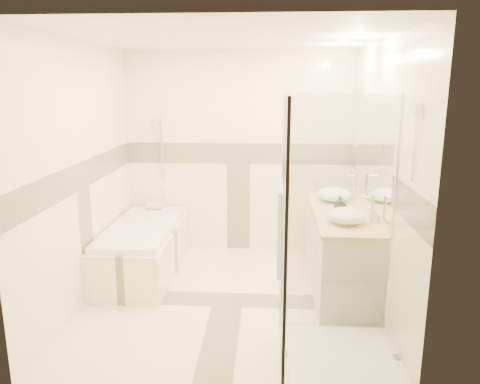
# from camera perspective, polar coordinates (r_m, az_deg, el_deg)

# --- Properties ---
(room) EXTENTS (2.82, 3.02, 2.52)m
(room) POSITION_cam_1_polar(r_m,az_deg,el_deg) (4.40, -0.78, 1.95)
(room) COLOR #F3E7C1
(room) RESTS_ON ground
(bathtub) EXTENTS (0.75, 1.70, 0.56)m
(bathtub) POSITION_cam_1_polar(r_m,az_deg,el_deg) (5.44, -11.70, -6.50)
(bathtub) COLOR #F8ECC6
(bathtub) RESTS_ON ground
(vanity) EXTENTS (0.58, 1.62, 0.85)m
(vanity) POSITION_cam_1_polar(r_m,az_deg,el_deg) (4.94, 12.08, -7.10)
(vanity) COLOR white
(vanity) RESTS_ON ground
(shower_enclosure) EXTENTS (0.96, 0.93, 2.04)m
(shower_enclosure) POSITION_cam_1_polar(r_m,az_deg,el_deg) (3.71, 10.39, -12.74)
(shower_enclosure) COLOR #F8ECC6
(shower_enclosure) RESTS_ON ground
(vessel_sink_near) EXTENTS (0.38, 0.38, 0.15)m
(vessel_sink_near) POSITION_cam_1_polar(r_m,az_deg,el_deg) (5.22, 11.43, -0.26)
(vessel_sink_near) COLOR white
(vessel_sink_near) RESTS_ON vanity
(vessel_sink_far) EXTENTS (0.36, 0.36, 0.14)m
(vessel_sink_far) POSITION_cam_1_polar(r_m,az_deg,el_deg) (4.41, 12.85, -2.83)
(vessel_sink_far) COLOR white
(vessel_sink_far) RESTS_ON vanity
(faucet_near) EXTENTS (0.12, 0.03, 0.30)m
(faucet_near) POSITION_cam_1_polar(r_m,az_deg,el_deg) (5.23, 13.82, 0.78)
(faucet_near) COLOR silver
(faucet_near) RESTS_ON vanity
(faucet_far) EXTENTS (0.11, 0.03, 0.27)m
(faucet_far) POSITION_cam_1_polar(r_m,az_deg,el_deg) (4.43, 15.67, -1.82)
(faucet_far) COLOR silver
(faucet_far) RESTS_ON vanity
(amenity_bottle_a) EXTENTS (0.09, 0.10, 0.16)m
(amenity_bottle_a) POSITION_cam_1_polar(r_m,az_deg,el_deg) (4.72, 12.25, -1.66)
(amenity_bottle_a) COLOR black
(amenity_bottle_a) RESTS_ON vanity
(amenity_bottle_b) EXTENTS (0.12, 0.12, 0.15)m
(amenity_bottle_b) POSITION_cam_1_polar(r_m,az_deg,el_deg) (4.83, 12.05, -1.38)
(amenity_bottle_b) COLOR black
(amenity_bottle_b) RESTS_ON vanity
(folded_towels) EXTENTS (0.13, 0.22, 0.07)m
(folded_towels) POSITION_cam_1_polar(r_m,az_deg,el_deg) (5.44, 11.12, -0.14)
(folded_towels) COLOR silver
(folded_towels) RESTS_ON vanity
(rolled_towel) EXTENTS (0.20, 0.09, 0.09)m
(rolled_towel) POSITION_cam_1_polar(r_m,az_deg,el_deg) (5.99, -10.46, -1.66)
(rolled_towel) COLOR silver
(rolled_towel) RESTS_ON bathtub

